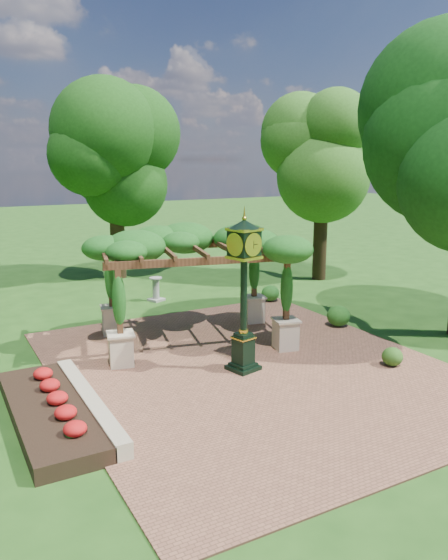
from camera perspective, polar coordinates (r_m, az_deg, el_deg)
ground at (r=14.49m, az=4.84°, el=-10.42°), size 120.00×120.00×0.00m
brick_plaza at (r=15.26m, az=2.74°, el=-9.10°), size 10.00×12.00×0.04m
border_wall at (r=13.10m, az=-13.89°, el=-12.38°), size 0.35×5.00×0.40m
flower_bed at (r=12.95m, az=-17.83°, el=-13.05°), size 1.50×5.00×0.36m
pedestal_clock at (r=14.33m, az=2.09°, el=-0.14°), size 1.00×1.00×4.17m
pergola at (r=16.63m, az=-3.11°, el=3.13°), size 6.31×4.71×3.57m
sundial at (r=22.30m, az=-7.12°, el=-1.10°), size 0.71×0.71×0.97m
shrub_front at (r=15.92m, az=17.18°, el=-7.65°), size 0.75×0.75×0.52m
shrub_mid at (r=19.10m, az=11.87°, el=-3.70°), size 0.83×0.83×0.71m
shrub_back at (r=22.06m, az=4.86°, el=-1.38°), size 0.91×0.91×0.64m
tree_north at (r=26.58m, az=-11.39°, el=12.18°), size 4.37×4.37×8.16m
tree_east_far at (r=26.11m, az=10.35°, el=12.95°), size 3.91×3.91×8.66m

